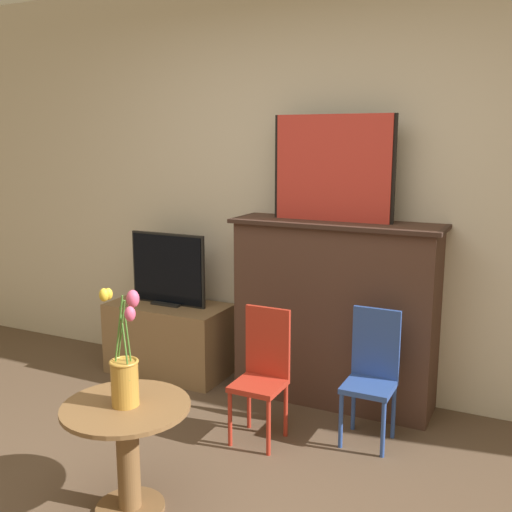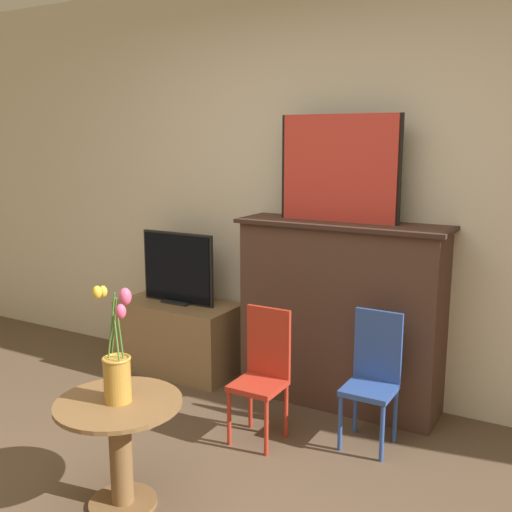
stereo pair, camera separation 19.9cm
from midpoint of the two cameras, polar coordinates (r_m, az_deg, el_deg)
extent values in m
cube|color=beige|center=(3.90, 8.78, 6.45)|extent=(8.00, 0.06, 2.70)
cube|color=#4C3328|center=(3.80, 9.54, -5.53)|extent=(1.24, 0.35, 1.16)
cube|color=#35231C|center=(3.66, 9.77, 2.99)|extent=(1.30, 0.39, 0.02)
cube|color=black|center=(3.67, 9.49, 8.22)|extent=(0.76, 0.02, 0.64)
cube|color=red|center=(3.66, 9.43, 8.21)|extent=(0.72, 0.02, 0.64)
cube|color=olive|center=(4.38, -6.05, -7.65)|extent=(0.85, 0.44, 0.51)
cube|color=black|center=(4.31, -6.12, -4.37)|extent=(0.22, 0.12, 0.01)
cube|color=black|center=(4.26, -6.11, -1.14)|extent=(0.58, 0.02, 0.51)
cube|color=black|center=(4.25, -6.19, -1.16)|extent=(0.55, 0.02, 0.48)
cylinder|color=#B22D1E|center=(3.39, -0.83, -15.20)|extent=(0.02, 0.02, 0.31)
cylinder|color=#B22D1E|center=(3.29, 2.79, -16.07)|extent=(0.02, 0.02, 0.31)
cylinder|color=#B22D1E|center=(3.57, 1.11, -13.77)|extent=(0.02, 0.02, 0.31)
cylinder|color=#B22D1E|center=(3.48, 4.57, -14.52)|extent=(0.02, 0.02, 0.31)
cube|color=#B22D1E|center=(3.36, 1.93, -12.24)|extent=(0.27, 0.27, 0.03)
cube|color=#B22D1E|center=(3.38, 2.92, -8.19)|extent=(0.27, 0.02, 0.40)
cylinder|color=#2D4C99|center=(3.38, 9.76, -15.44)|extent=(0.02, 0.02, 0.31)
cylinder|color=#2D4C99|center=(3.32, 13.67, -16.12)|extent=(0.02, 0.02, 0.31)
cylinder|color=#2D4C99|center=(3.58, 11.07, -13.92)|extent=(0.02, 0.02, 0.31)
cylinder|color=#2D4C99|center=(3.52, 14.76, -14.52)|extent=(0.02, 0.02, 0.31)
cube|color=#2D4C99|center=(3.38, 12.44, -12.37)|extent=(0.27, 0.27, 0.03)
cube|color=#2D4C99|center=(3.41, 13.21, -8.32)|extent=(0.27, 0.02, 0.40)
cylinder|color=brown|center=(3.03, -10.56, -22.12)|extent=(0.31, 0.31, 0.02)
cylinder|color=brown|center=(2.90, -10.74, -18.22)|extent=(0.10, 0.10, 0.49)
cylinder|color=brown|center=(2.79, -10.93, -13.63)|extent=(0.57, 0.57, 0.02)
cylinder|color=#B78433|center=(2.74, -11.02, -11.55)|extent=(0.12, 0.12, 0.20)
torus|color=#B78433|center=(2.71, -11.10, -9.60)|extent=(0.13, 0.13, 0.01)
cylinder|color=#477A2D|center=(2.66, -11.01, -7.96)|extent=(0.07, 0.04, 0.31)
ellipsoid|color=#E0517A|center=(2.55, -10.59, -5.24)|extent=(0.05, 0.05, 0.06)
cylinder|color=#477A2D|center=(2.69, -11.35, -7.23)|extent=(0.11, 0.06, 0.35)
ellipsoid|color=gold|center=(2.75, -12.37, -3.34)|extent=(0.04, 0.04, 0.05)
cylinder|color=#477A2D|center=(2.67, -10.73, -7.47)|extent=(0.03, 0.03, 0.35)
ellipsoid|color=#E0517A|center=(2.63, -10.25, -3.85)|extent=(0.06, 0.06, 0.08)
cylinder|color=#477A2D|center=(2.68, -11.60, -7.24)|extent=(0.06, 0.02, 0.37)
ellipsoid|color=gold|center=(2.65, -12.83, -3.41)|extent=(0.04, 0.04, 0.06)
camera|label=1|loc=(0.10, -88.20, 0.35)|focal=42.00mm
camera|label=2|loc=(0.10, 91.80, -0.35)|focal=42.00mm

